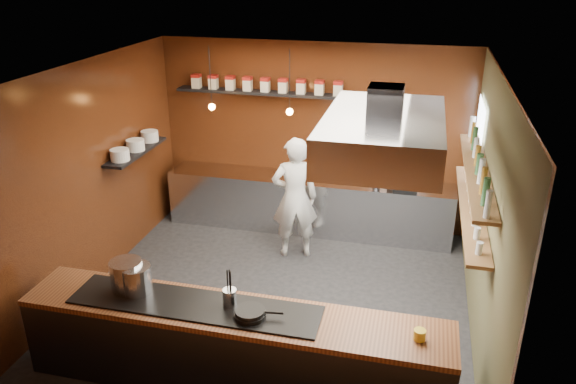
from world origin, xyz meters
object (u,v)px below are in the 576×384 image
(extractor_hood, at_px, (383,133))
(espresso_machine, at_px, (403,174))
(chef, at_px, (295,198))
(stockpot_large, at_px, (127,275))
(stockpot_small, at_px, (136,279))

(extractor_hood, bearing_deg, espresso_machine, 86.11)
(extractor_hood, relative_size, chef, 1.08)
(extractor_hood, relative_size, stockpot_large, 5.85)
(extractor_hood, xyz_separation_m, stockpot_large, (-2.48, -1.11, -1.40))
(stockpot_large, xyz_separation_m, espresso_machine, (2.66, 3.73, -0.01))
(espresso_machine, height_order, chef, chef)
(extractor_hood, bearing_deg, stockpot_small, -154.48)
(extractor_hood, bearing_deg, stockpot_large, -155.89)
(espresso_machine, distance_m, chef, 1.77)
(extractor_hood, distance_m, espresso_machine, 2.98)
(espresso_machine, bearing_deg, chef, -165.17)
(chef, bearing_deg, stockpot_small, 51.01)
(stockpot_small, relative_size, espresso_machine, 0.84)
(stockpot_large, bearing_deg, chef, 67.51)
(extractor_hood, xyz_separation_m, chef, (-1.32, 1.69, -1.58))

